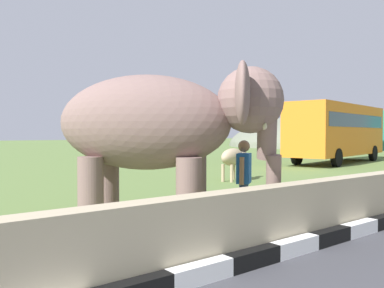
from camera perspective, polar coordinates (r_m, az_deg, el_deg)
name	(u,v)px	position (r m, az deg, el deg)	size (l,w,h in m)	color
barrier_parapet	(242,225)	(5.73, 7.16, -11.46)	(28.00, 0.36, 1.00)	tan
elephant	(165,125)	(7.12, -3.88, 2.69)	(3.84, 3.83, 2.95)	#7E625C
person_handler	(244,178)	(7.84, 7.44, -4.80)	(0.57, 0.44, 1.66)	navy
bus_orange	(338,129)	(25.96, 20.15, 2.07)	(10.09, 4.31, 3.50)	orange
cow_near	(233,158)	(15.14, 5.93, -1.97)	(1.91, 1.08, 1.23)	tan
hill_east	(357,145)	(65.37, 22.54, -0.18)	(42.50, 34.00, 10.33)	slate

